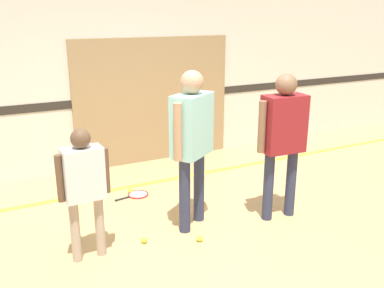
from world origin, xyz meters
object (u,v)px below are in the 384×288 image
Objects in this scene: person_student_left at (84,181)px; tennis_ball_by_spare_racket at (130,191)px; racket_spare_on_floor at (137,195)px; tennis_ball_near_instructor at (200,239)px; tennis_ball_stray_left at (78,238)px; person_instructor at (192,133)px; tennis_ball_stray_right at (144,240)px; person_student_right at (283,131)px.

person_student_left is 19.71× the size of tennis_ball_by_spare_racket.
racket_spare_on_floor is 7.36× the size of tennis_ball_near_instructor.
tennis_ball_stray_left is (-0.95, -0.82, 0.02)m from racket_spare_on_floor.
person_student_left is 19.71× the size of tennis_ball_stray_left.
tennis_ball_stray_right is (-0.62, -0.12, -1.04)m from person_instructor.
tennis_ball_by_spare_racket is (-0.23, 1.53, 0.00)m from tennis_ball_near_instructor.
person_student_left is (-1.19, -0.14, -0.27)m from person_instructor.
tennis_ball_near_instructor is (0.18, -1.41, 0.02)m from racket_spare_on_floor.
racket_spare_on_floor is at bearing -67.86° from tennis_ball_by_spare_racket.
person_instructor is 26.28× the size of tennis_ball_stray_left.
tennis_ball_by_spare_racket is at bearing 76.99° from tennis_ball_stray_right.
tennis_ball_stray_right is (-1.61, 0.14, -1.00)m from person_student_right.
person_instructor reaches higher than tennis_ball_stray_left.
tennis_ball_near_instructor is at bearing -138.08° from person_instructor.
person_student_right reaches higher than tennis_ball_stray_right.
person_instructor reaches higher than tennis_ball_by_spare_racket.
person_instructor is at bearing 4.57° from person_student_left.
tennis_ball_stray_left is at bearing 135.76° from person_instructor.
person_student_right is (2.18, -0.13, 0.23)m from person_student_left.
tennis_ball_stray_left is at bearing 149.10° from tennis_ball_stray_right.
person_instructor is 1.62m from tennis_ball_stray_left.
tennis_ball_by_spare_racket is (-1.32, 1.44, -1.00)m from person_student_right.
person_instructor reaches higher than tennis_ball_stray_right.
racket_spare_on_floor is at bearing 40.79° from tennis_ball_stray_left.
racket_spare_on_floor is (-1.27, 1.32, -1.02)m from person_student_right.
tennis_ball_stray_left is 1.00× the size of tennis_ball_stray_right.
person_student_left is 0.78× the size of person_student_right.
person_student_right reaches higher than tennis_ball_near_instructor.
person_instructor is 1.04× the size of person_student_right.
person_instructor reaches higher than tennis_ball_near_instructor.
tennis_ball_near_instructor reaches higher than racket_spare_on_floor.
tennis_ball_stray_left is at bearing 31.43° from racket_spare_on_floor.
tennis_ball_stray_left is (-0.90, -0.93, 0.00)m from tennis_ball_by_spare_racket.
person_instructor is 1.10m from tennis_ball_near_instructor.
person_student_right is 25.34× the size of tennis_ball_near_instructor.
racket_spare_on_floor is at bearing -41.60° from person_student_right.
tennis_ball_near_instructor is 0.58m from tennis_ball_stray_right.
person_student_left is at bearing -85.52° from tennis_ball_stray_left.
person_student_right reaches higher than racket_spare_on_floor.
person_student_right is 2.10m from racket_spare_on_floor.
person_student_left is at bearing 1.03° from person_student_right.
racket_spare_on_floor is (-0.27, 1.05, -1.06)m from person_instructor.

